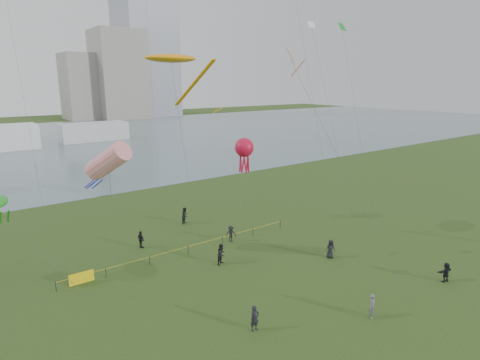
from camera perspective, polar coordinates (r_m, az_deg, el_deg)
ground_plane at (r=30.86m, az=11.74°, el=-18.30°), size 400.00×400.00×0.00m
lake at (r=119.75m, az=-26.70°, el=4.59°), size 400.00×120.00×0.08m
building_mid at (r=190.75m, az=-16.86°, el=14.11°), size 20.00×20.00×38.00m
building_low at (r=192.13m, az=-21.39°, el=12.26°), size 16.00×18.00×28.00m
pavilion_right at (r=120.66m, az=-20.10°, el=6.47°), size 18.00×7.00×5.00m
fence at (r=37.37m, az=-15.77°, el=-11.58°), size 24.07×0.07×1.05m
kite_flyer at (r=31.00m, az=18.30°, el=-16.63°), size 0.79×0.76×1.82m
spectator_a at (r=37.18m, az=-2.64°, el=-10.48°), size 1.16×1.06×1.93m
spectator_b at (r=42.02m, az=-1.31°, el=-7.66°), size 1.29×1.12×1.73m
spectator_c at (r=41.74m, az=-13.92°, el=-8.21°), size 0.63×1.10×1.77m
spectator_d at (r=39.32m, az=12.75°, el=-9.53°), size 1.04×0.90×1.80m
spectator_e at (r=38.26m, az=27.24°, el=-11.59°), size 1.62×0.79×1.68m
spectator_f at (r=28.32m, az=2.10°, el=-19.06°), size 0.68×0.47×1.79m
spectator_g at (r=47.64m, az=-7.81°, el=-5.02°), size 1.19×1.15×1.94m
kite_stingray at (r=40.60m, az=-9.75°, el=16.60°), size 5.21×10.10×18.84m
kite_windsock at (r=37.98m, az=-18.23°, el=2.55°), size 4.32×5.21×11.25m
kite_octopus at (r=46.31m, az=0.61°, el=4.56°), size 6.88×7.61×9.99m
kite_delta at (r=35.37m, az=8.07°, el=15.41°), size 2.54×12.69×18.97m
small_kites at (r=40.80m, az=-9.99°, el=23.46°), size 35.56×14.79×13.93m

